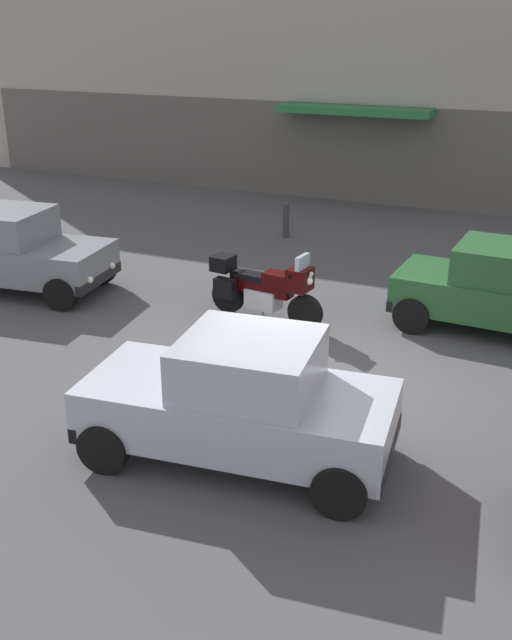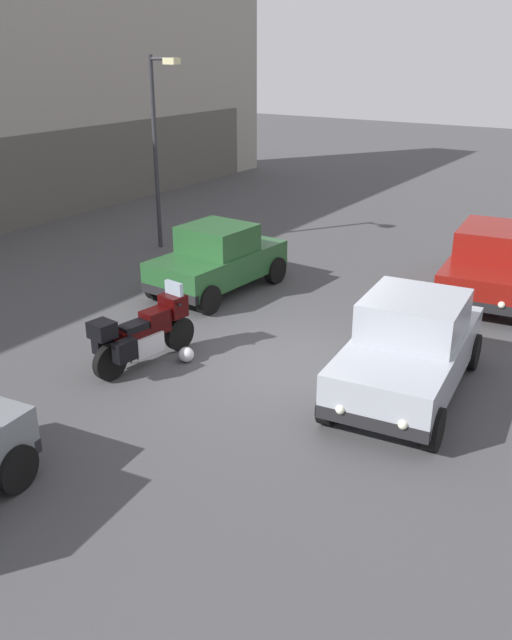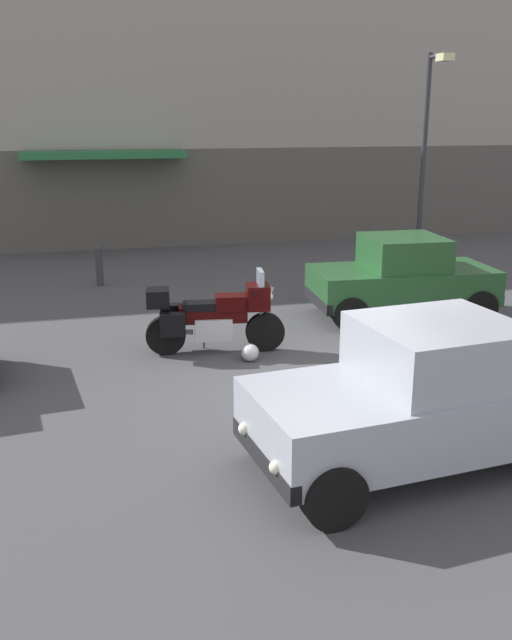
# 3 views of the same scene
# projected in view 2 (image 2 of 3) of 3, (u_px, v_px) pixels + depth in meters

# --- Properties ---
(ground_plane) EXTENTS (80.00, 80.00, 0.00)m
(ground_plane) POSITION_uv_depth(u_px,v_px,m) (289.00, 365.00, 12.10)
(ground_plane) COLOR #424244
(motorcycle) EXTENTS (2.26, 0.88, 1.36)m
(motorcycle) POSITION_uv_depth(u_px,v_px,m) (143.00, 332.00, 11.89)
(motorcycle) COLOR black
(motorcycle) RESTS_ON ground
(helmet) EXTENTS (0.28, 0.28, 0.28)m
(helmet) POSITION_uv_depth(u_px,v_px,m) (186.00, 355.00, 12.18)
(helmet) COLOR silver
(helmet) RESTS_ON ground
(car_sedan_far) EXTENTS (4.70, 2.36, 1.56)m
(car_sedan_far) POSITION_uv_depth(u_px,v_px,m) (495.00, 260.00, 15.34)
(car_sedan_far) COLOR maroon
(car_sedan_far) RESTS_ON ground
(car_compact_side) EXTENTS (3.54, 1.87, 1.56)m
(car_compact_side) POSITION_uv_depth(u_px,v_px,m) (218.00, 259.00, 15.46)
(car_compact_side) COLOR #235128
(car_compact_side) RESTS_ON ground
(car_wagon_end) EXTENTS (3.99, 2.15, 1.64)m
(car_wagon_end) POSITION_uv_depth(u_px,v_px,m) (410.00, 347.00, 10.85)
(car_wagon_end) COLOR #9EA3AD
(car_wagon_end) RESTS_ON ground
(streetlamp_curbside) EXTENTS (0.28, 0.94, 5.10)m
(streetlamp_curbside) POSITION_uv_depth(u_px,v_px,m) (158.00, 136.00, 17.96)
(streetlamp_curbside) COLOR #2D2D33
(streetlamp_curbside) RESTS_ON ground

